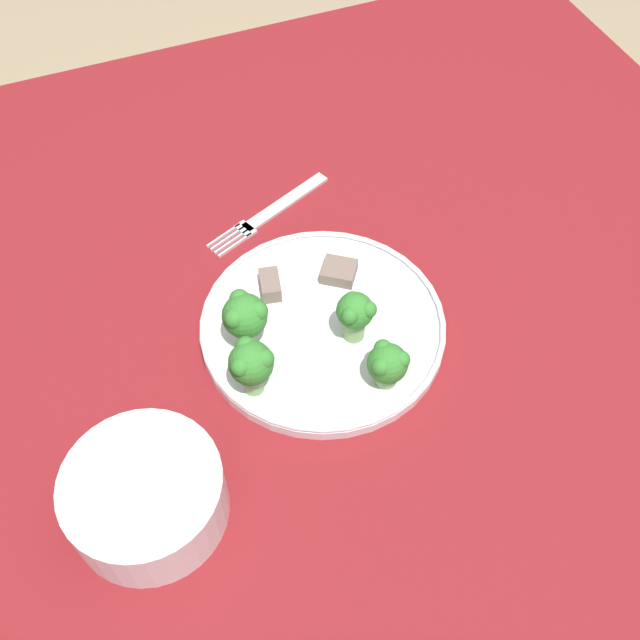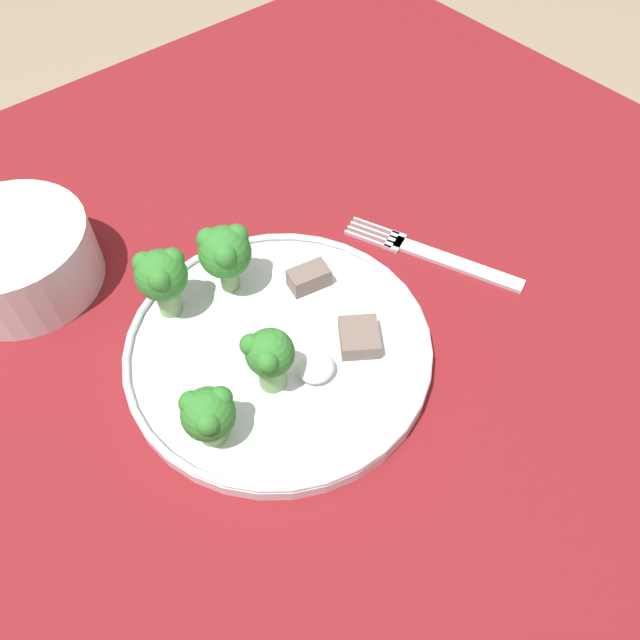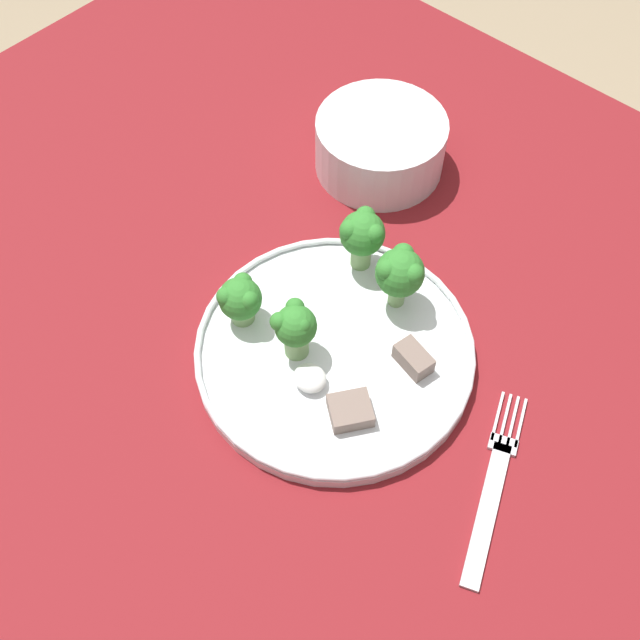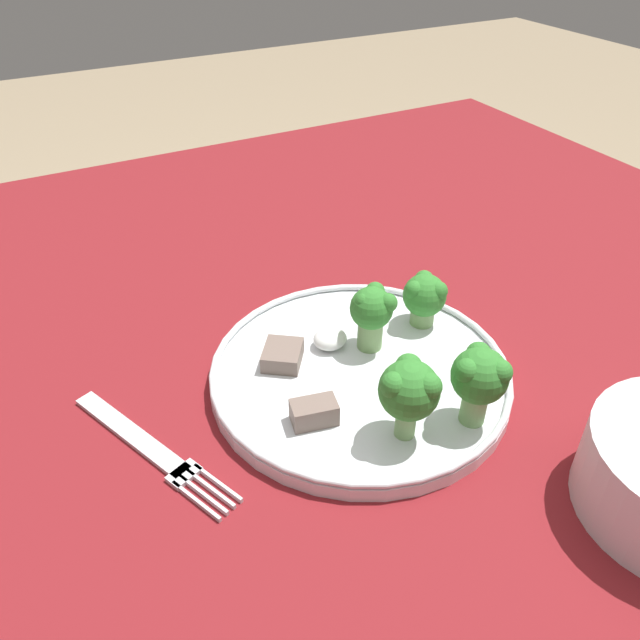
# 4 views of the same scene
# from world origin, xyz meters

# --- Properties ---
(ground_plane) EXTENTS (8.00, 8.00, 0.00)m
(ground_plane) POSITION_xyz_m (0.00, 0.00, 0.00)
(ground_plane) COLOR #9E896B
(table) EXTENTS (1.14, 1.07, 0.72)m
(table) POSITION_xyz_m (0.00, 0.00, 0.63)
(table) COLOR maroon
(table) RESTS_ON ground_plane
(dinner_plate) EXTENTS (0.25, 0.25, 0.02)m
(dinner_plate) POSITION_xyz_m (0.02, 0.05, 0.73)
(dinner_plate) COLOR white
(dinner_plate) RESTS_ON table
(fork) EXTENTS (0.08, 0.17, 0.00)m
(fork) POSITION_xyz_m (0.20, 0.04, 0.72)
(fork) COLOR silver
(fork) RESTS_ON table
(cream_bowl) EXTENTS (0.14, 0.14, 0.06)m
(cream_bowl) POSITION_xyz_m (-0.10, 0.26, 0.75)
(cream_bowl) COLOR silver
(cream_bowl) RESTS_ON table
(broccoli_floret_near_rim_left) EXTENTS (0.04, 0.04, 0.05)m
(broccoli_floret_near_rim_left) POSITION_xyz_m (-0.06, 0.02, 0.76)
(broccoli_floret_near_rim_left) COLOR #7FA866
(broccoli_floret_near_rim_left) RESTS_ON dinner_plate
(broccoli_floret_center_left) EXTENTS (0.04, 0.04, 0.06)m
(broccoli_floret_center_left) POSITION_xyz_m (-0.00, 0.03, 0.77)
(broccoli_floret_center_left) COLOR #7FA866
(broccoli_floret_center_left) RESTS_ON dinner_plate
(broccoli_floret_back_left) EXTENTS (0.05, 0.04, 0.07)m
(broccoli_floret_back_left) POSITION_xyz_m (0.03, 0.13, 0.77)
(broccoli_floret_back_left) COLOR #7FA866
(broccoli_floret_back_left) RESTS_ON dinner_plate
(broccoli_floret_front_left) EXTENTS (0.04, 0.04, 0.07)m
(broccoli_floret_front_left) POSITION_xyz_m (-0.02, 0.14, 0.77)
(broccoli_floret_front_left) COLOR #7FA866
(broccoli_floret_front_left) RESTS_ON dinner_plate
(meat_slice_front_slice) EXTENTS (0.04, 0.03, 0.02)m
(meat_slice_front_slice) POSITION_xyz_m (0.09, 0.09, 0.74)
(meat_slice_front_slice) COLOR #756056
(meat_slice_front_slice) RESTS_ON dinner_plate
(meat_slice_middle_slice) EXTENTS (0.05, 0.05, 0.02)m
(meat_slice_middle_slice) POSITION_xyz_m (0.08, 0.01, 0.74)
(meat_slice_middle_slice) COLOR #756056
(meat_slice_middle_slice) RESTS_ON dinner_plate
(sauce_dollop) EXTENTS (0.03, 0.03, 0.02)m
(sauce_dollop) POSITION_xyz_m (0.03, 0.01, 0.74)
(sauce_dollop) COLOR white
(sauce_dollop) RESTS_ON dinner_plate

